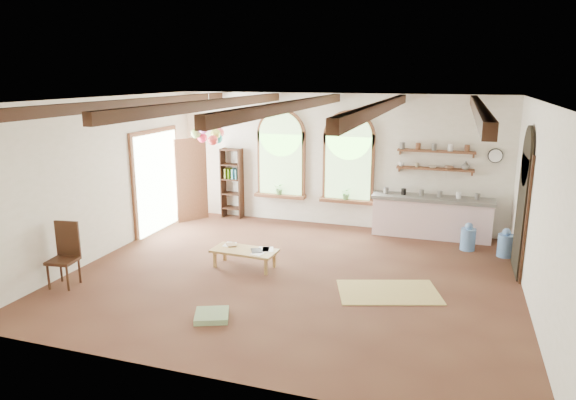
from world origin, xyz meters
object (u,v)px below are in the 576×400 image
at_px(coffee_table, 244,252).
at_px(balloon_cluster, 210,132).
at_px(kitchen_counter, 431,217).
at_px(side_chair, 65,268).

height_order(coffee_table, balloon_cluster, balloon_cluster).
height_order(kitchen_counter, side_chair, side_chair).
distance_m(kitchen_counter, coffee_table, 4.54).
bearing_deg(kitchen_counter, coffee_table, -136.65).
relative_size(kitchen_counter, side_chair, 2.37).
relative_size(kitchen_counter, balloon_cluster, 2.34).
bearing_deg(balloon_cluster, coffee_table, -51.35).
bearing_deg(side_chair, coffee_table, 34.13).
relative_size(side_chair, balloon_cluster, 0.99).
distance_m(side_chair, balloon_cluster, 4.57).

